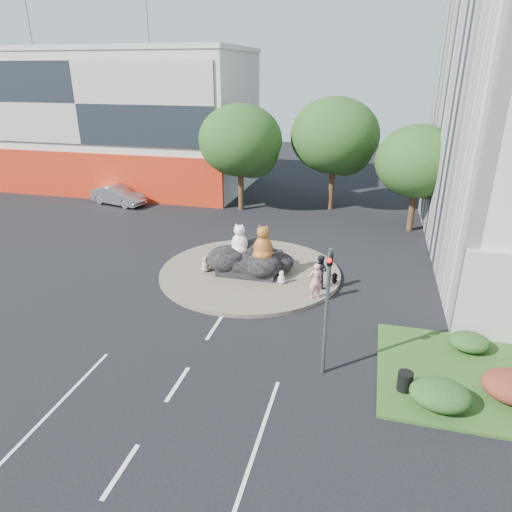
{
  "coord_description": "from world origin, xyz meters",
  "views": [
    {
      "loc": [
        6.13,
        -12.39,
        10.56
      ],
      "look_at": [
        0.9,
        7.85,
        2.0
      ],
      "focal_mm": 32.0,
      "sensor_mm": 36.0,
      "label": 1
    }
  ],
  "objects_px": {
    "pedestrian_dark": "(320,271)",
    "pedestrian_pink": "(316,281)",
    "kitten_white": "(281,277)",
    "cat_tabby": "(263,242)",
    "litter_bin": "(405,381)",
    "parked_car": "(118,195)",
    "cat_white": "(240,239)",
    "kitten_calico": "(205,264)"
  },
  "relations": [
    {
      "from": "kitten_calico",
      "to": "pedestrian_dark",
      "type": "height_order",
      "value": "pedestrian_dark"
    },
    {
      "from": "kitten_calico",
      "to": "pedestrian_dark",
      "type": "bearing_deg",
      "value": 44.02
    },
    {
      "from": "pedestrian_dark",
      "to": "litter_bin",
      "type": "relative_size",
      "value": 2.5
    },
    {
      "from": "cat_tabby",
      "to": "parked_car",
      "type": "relative_size",
      "value": 0.41
    },
    {
      "from": "kitten_calico",
      "to": "pedestrian_pink",
      "type": "distance_m",
      "value": 6.53
    },
    {
      "from": "kitten_calico",
      "to": "litter_bin",
      "type": "xyz_separation_m",
      "value": [
        10.27,
        -7.68,
        -0.17
      ]
    },
    {
      "from": "parked_car",
      "to": "litter_bin",
      "type": "relative_size",
      "value": 6.87
    },
    {
      "from": "pedestrian_pink",
      "to": "litter_bin",
      "type": "relative_size",
      "value": 2.58
    },
    {
      "from": "cat_white",
      "to": "litter_bin",
      "type": "relative_size",
      "value": 2.51
    },
    {
      "from": "litter_bin",
      "to": "kitten_white",
      "type": "bearing_deg",
      "value": 129.21
    },
    {
      "from": "kitten_calico",
      "to": "parked_car",
      "type": "xyz_separation_m",
      "value": [
        -12.01,
        11.52,
        0.15
      ]
    },
    {
      "from": "kitten_calico",
      "to": "pedestrian_pink",
      "type": "relative_size",
      "value": 0.49
    },
    {
      "from": "litter_bin",
      "to": "parked_car",
      "type": "bearing_deg",
      "value": 139.25
    },
    {
      "from": "cat_white",
      "to": "parked_car",
      "type": "height_order",
      "value": "cat_white"
    },
    {
      "from": "cat_white",
      "to": "parked_car",
      "type": "bearing_deg",
      "value": 147.02
    },
    {
      "from": "cat_tabby",
      "to": "litter_bin",
      "type": "relative_size",
      "value": 2.81
    },
    {
      "from": "kitten_white",
      "to": "parked_car",
      "type": "height_order",
      "value": "parked_car"
    },
    {
      "from": "kitten_calico",
      "to": "parked_car",
      "type": "bearing_deg",
      "value": -176.4
    },
    {
      "from": "cat_white",
      "to": "pedestrian_pink",
      "type": "relative_size",
      "value": 0.98
    },
    {
      "from": "cat_white",
      "to": "pedestrian_pink",
      "type": "xyz_separation_m",
      "value": [
        4.54,
        -2.42,
        -0.88
      ]
    },
    {
      "from": "kitten_white",
      "to": "parked_car",
      "type": "bearing_deg",
      "value": 93.97
    },
    {
      "from": "cat_white",
      "to": "kitten_calico",
      "type": "distance_m",
      "value": 2.35
    },
    {
      "from": "cat_white",
      "to": "kitten_white",
      "type": "relative_size",
      "value": 2.4
    },
    {
      "from": "kitten_white",
      "to": "pedestrian_dark",
      "type": "relative_size",
      "value": 0.42
    },
    {
      "from": "pedestrian_dark",
      "to": "litter_bin",
      "type": "xyz_separation_m",
      "value": [
        3.91,
        -7.3,
        -0.61
      ]
    },
    {
      "from": "kitten_calico",
      "to": "pedestrian_dark",
      "type": "distance_m",
      "value": 6.39
    },
    {
      "from": "cat_white",
      "to": "kitten_white",
      "type": "height_order",
      "value": "cat_white"
    },
    {
      "from": "kitten_calico",
      "to": "pedestrian_pink",
      "type": "xyz_separation_m",
      "value": [
        6.3,
        -1.63,
        0.46
      ]
    },
    {
      "from": "pedestrian_dark",
      "to": "pedestrian_pink",
      "type": "bearing_deg",
      "value": 114.18
    },
    {
      "from": "kitten_calico",
      "to": "parked_car",
      "type": "height_order",
      "value": "parked_car"
    },
    {
      "from": "kitten_white",
      "to": "pedestrian_pink",
      "type": "relative_size",
      "value": 0.41
    },
    {
      "from": "cat_white",
      "to": "kitten_calico",
      "type": "bearing_deg",
      "value": -150.97
    },
    {
      "from": "kitten_white",
      "to": "pedestrian_pink",
      "type": "distance_m",
      "value": 2.3
    },
    {
      "from": "cat_white",
      "to": "kitten_white",
      "type": "xyz_separation_m",
      "value": [
        2.63,
        -1.26,
        -1.41
      ]
    },
    {
      "from": "cat_white",
      "to": "pedestrian_pink",
      "type": "bearing_deg",
      "value": -23.13
    },
    {
      "from": "cat_tabby",
      "to": "kitten_white",
      "type": "relative_size",
      "value": 2.68
    },
    {
      "from": "parked_car",
      "to": "cat_white",
      "type": "bearing_deg",
      "value": -114.53
    },
    {
      "from": "kitten_calico",
      "to": "parked_car",
      "type": "relative_size",
      "value": 0.18
    },
    {
      "from": "kitten_calico",
      "to": "kitten_white",
      "type": "relative_size",
      "value": 1.2
    },
    {
      "from": "cat_white",
      "to": "cat_tabby",
      "type": "bearing_deg",
      "value": -13.31
    },
    {
      "from": "parked_car",
      "to": "litter_bin",
      "type": "distance_m",
      "value": 29.42
    },
    {
      "from": "pedestrian_pink",
      "to": "parked_car",
      "type": "distance_m",
      "value": 22.55
    }
  ]
}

